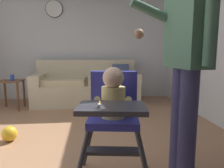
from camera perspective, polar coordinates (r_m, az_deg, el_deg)
ground at (r=2.27m, az=-12.67°, el=-19.41°), size 5.63×6.98×0.10m
wall_far at (r=4.74m, az=-9.33°, el=13.04°), size 4.83×0.06×2.78m
couch at (r=4.25m, az=-6.80°, el=-0.70°), size 2.03×0.86×0.86m
high_chair at (r=1.54m, az=0.38°, el=-6.17°), size 0.68×0.78×0.91m
adult_standing at (r=1.73m, az=19.41°, el=5.48°), size 0.56×0.50×1.64m
toy_ball at (r=2.74m, az=-26.09°, el=-12.03°), size 0.17×0.17×0.17m
side_table at (r=4.15m, az=-25.79°, el=-1.04°), size 0.40×0.40×0.52m
sippy_cup at (r=4.11m, az=-25.50°, el=1.58°), size 0.07×0.07×0.10m
wall_clock at (r=4.82m, az=-15.47°, el=19.10°), size 0.36×0.04×0.36m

